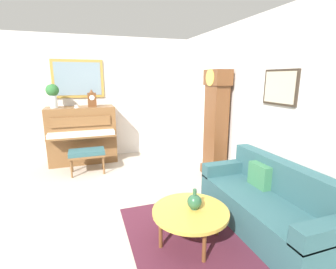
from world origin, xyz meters
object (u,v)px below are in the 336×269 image
object	(u,v)px
piano	(82,135)
piano_bench	(87,154)
green_jug	(194,202)
coffee_table	(190,212)
teacup	(77,107)
flower_vase	(53,93)
couch	(268,205)
grandfather_clock	(216,127)
mantel_clock	(92,99)

from	to	relation	value
piano	piano_bench	xyz separation A→B (m)	(0.76, 0.07, -0.23)
piano_bench	green_jug	bearing A→B (deg)	23.71
coffee_table	teacup	distance (m)	3.57
flower_vase	piano	bearing A→B (deg)	90.26
couch	coffee_table	xyz separation A→B (m)	(-0.06, -1.04, 0.06)
grandfather_clock	coffee_table	world-z (taller)	grandfather_clock
grandfather_clock	flower_vase	world-z (taller)	grandfather_clock
flower_vase	green_jug	world-z (taller)	flower_vase
flower_vase	green_jug	size ratio (longest dim) A/B	2.42
coffee_table	piano	bearing A→B (deg)	-161.18
couch	coffee_table	size ratio (longest dim) A/B	2.16
piano_bench	grandfather_clock	distance (m)	2.58
mantel_clock	flower_vase	distance (m)	0.79
couch	coffee_table	distance (m)	1.05
piano_bench	mantel_clock	world-z (taller)	mantel_clock
piano_bench	piano	bearing A→B (deg)	-175.03
mantel_clock	green_jug	distance (m)	3.61
piano	mantel_clock	world-z (taller)	mantel_clock
mantel_clock	teacup	size ratio (longest dim) A/B	3.28
flower_vase	teacup	world-z (taller)	flower_vase
grandfather_clock	flower_vase	xyz separation A→B (m)	(-1.66, -2.93, 0.60)
teacup	piano_bench	bearing A→B (deg)	12.26
coffee_table	teacup	bearing A→B (deg)	-159.37
grandfather_clock	green_jug	distance (m)	2.13
piano	grandfather_clock	bearing A→B (deg)	55.36
piano	teacup	size ratio (longest dim) A/B	12.41
green_jug	piano_bench	bearing A→B (deg)	-156.29
green_jug	grandfather_clock	bearing A→B (deg)	144.45
coffee_table	couch	bearing A→B (deg)	86.85
flower_vase	green_jug	bearing A→B (deg)	27.26
green_jug	couch	bearing A→B (deg)	85.55
grandfather_clock	couch	distance (m)	1.89
couch	flower_vase	world-z (taller)	flower_vase
piano	mantel_clock	bearing A→B (deg)	89.36
piano	coffee_table	world-z (taller)	piano
mantel_clock	flower_vase	bearing A→B (deg)	-90.04
piano	coffee_table	xyz separation A→B (m)	(3.37, 1.15, -0.26)
couch	green_jug	world-z (taller)	couch
coffee_table	flower_vase	bearing A→B (deg)	-153.65
piano	couch	xyz separation A→B (m)	(3.43, 2.19, -0.32)
flower_vase	green_jug	xyz separation A→B (m)	(3.35, 1.73, -1.08)
flower_vase	coffee_table	bearing A→B (deg)	26.35
coffee_table	green_jug	xyz separation A→B (m)	(-0.02, 0.06, 0.12)
grandfather_clock	piano	bearing A→B (deg)	-124.64
flower_vase	teacup	bearing A→B (deg)	73.36
mantel_clock	couch	bearing A→B (deg)	29.46
piano_bench	teacup	bearing A→B (deg)	-167.74
piano_bench	green_jug	distance (m)	2.84
piano	coffee_table	distance (m)	3.57
piano_bench	grandfather_clock	xyz separation A→B (m)	(0.91, 2.35, 0.56)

